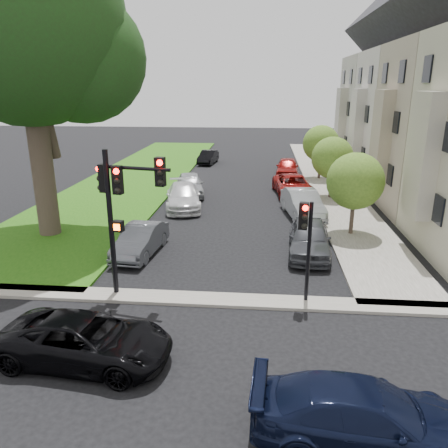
# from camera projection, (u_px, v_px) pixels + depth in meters

# --- Properties ---
(ground) EXTENTS (140.00, 140.00, 0.00)m
(ground) POSITION_uv_depth(u_px,v_px,m) (210.00, 331.00, 13.97)
(ground) COLOR black
(ground) RESTS_ON ground
(grass_strip) EXTENTS (8.00, 44.00, 0.12)m
(grass_strip) POSITION_uv_depth(u_px,v_px,m) (140.00, 176.00, 37.49)
(grass_strip) COLOR #1B530D
(grass_strip) RESTS_ON ground
(sidewalk_right) EXTENTS (3.50, 44.00, 0.12)m
(sidewalk_right) POSITION_uv_depth(u_px,v_px,m) (326.00, 179.00, 36.14)
(sidewalk_right) COLOR slate
(sidewalk_right) RESTS_ON ground
(sidewalk_cross) EXTENTS (60.00, 1.00, 0.12)m
(sidewalk_cross) POSITION_uv_depth(u_px,v_px,m) (217.00, 300.00, 15.85)
(sidewalk_cross) COLOR slate
(sidewalk_cross) RESTS_ON ground
(house_c) EXTENTS (7.70, 7.55, 15.97)m
(house_c) POSITION_uv_depth(u_px,v_px,m) (411.00, 93.00, 32.62)
(house_c) COLOR #A8A49F
(house_c) RESTS_ON ground
(house_d) EXTENTS (7.70, 7.55, 15.97)m
(house_d) POSITION_uv_depth(u_px,v_px,m) (385.00, 92.00, 39.73)
(house_d) COLOR #B0A994
(house_d) RESTS_ON ground
(eucalyptus) EXTENTS (10.50, 9.53, 14.88)m
(eucalyptus) POSITION_uv_depth(u_px,v_px,m) (23.00, 24.00, 19.79)
(eucalyptus) COLOR #4E392D
(eucalyptus) RESTS_ON ground
(small_tree_a) EXTENTS (2.89, 2.89, 4.33)m
(small_tree_a) POSITION_uv_depth(u_px,v_px,m) (355.00, 181.00, 21.96)
(small_tree_a) COLOR #4E392D
(small_tree_a) RESTS_ON ground
(small_tree_b) EXTENTS (2.83, 2.83, 4.24)m
(small_tree_b) POSITION_uv_depth(u_px,v_px,m) (332.00, 158.00, 29.38)
(small_tree_b) COLOR #4E392D
(small_tree_b) RESTS_ON ground
(small_tree_c) EXTENTS (2.96, 2.96, 4.44)m
(small_tree_c) POSITION_uv_depth(u_px,v_px,m) (321.00, 144.00, 35.46)
(small_tree_c) COLOR #4E392D
(small_tree_c) RESTS_ON ground
(traffic_signal_main) EXTENTS (2.66, 0.72, 5.43)m
(traffic_signal_main) POSITION_uv_depth(u_px,v_px,m) (121.00, 198.00, 15.24)
(traffic_signal_main) COLOR black
(traffic_signal_main) RESTS_ON ground
(traffic_signal_secondary) EXTENTS (0.50, 0.41, 3.76)m
(traffic_signal_secondary) POSITION_uv_depth(u_px,v_px,m) (306.00, 234.00, 14.99)
(traffic_signal_secondary) COLOR black
(traffic_signal_secondary) RESTS_ON ground
(car_cross_near) EXTENTS (5.06, 2.70, 1.35)m
(car_cross_near) POSITION_uv_depth(u_px,v_px,m) (86.00, 340.00, 12.25)
(car_cross_near) COLOR black
(car_cross_near) RESTS_ON ground
(car_cross_far) EXTENTS (5.03, 2.29, 1.43)m
(car_cross_far) POSITION_uv_depth(u_px,v_px,m) (365.00, 416.00, 9.37)
(car_cross_far) COLOR black
(car_cross_far) RESTS_ON ground
(car_parked_0) EXTENTS (2.17, 4.75, 1.58)m
(car_parked_0) POSITION_uv_depth(u_px,v_px,m) (309.00, 238.00, 20.07)
(car_parked_0) COLOR #3F4247
(car_parked_0) RESTS_ON ground
(car_parked_1) EXTENTS (2.51, 5.09, 1.61)m
(car_parked_1) POSITION_uv_depth(u_px,v_px,m) (303.00, 204.00, 25.79)
(car_parked_1) COLOR #999BA0
(car_parked_1) RESTS_ON ground
(car_parked_2) EXTENTS (2.98, 5.42, 1.44)m
(car_parked_2) POSITION_uv_depth(u_px,v_px,m) (293.00, 185.00, 30.89)
(car_parked_2) COLOR maroon
(car_parked_2) RESTS_ON ground
(car_parked_3) EXTENTS (2.14, 4.70, 1.56)m
(car_parked_3) POSITION_uv_depth(u_px,v_px,m) (287.00, 167.00, 37.36)
(car_parked_3) COLOR maroon
(car_parked_3) RESTS_ON ground
(car_parked_5) EXTENTS (1.85, 4.30, 1.38)m
(car_parked_5) POSITION_uv_depth(u_px,v_px,m) (140.00, 240.00, 20.08)
(car_parked_5) COLOR #3F4247
(car_parked_5) RESTS_ON ground
(car_parked_6) EXTENTS (3.04, 5.50, 1.51)m
(car_parked_6) POSITION_uv_depth(u_px,v_px,m) (183.00, 196.00, 27.71)
(car_parked_6) COLOR silver
(car_parked_6) RESTS_ON ground
(car_parked_7) EXTENTS (2.71, 4.84, 1.56)m
(car_parked_7) POSITION_uv_depth(u_px,v_px,m) (190.00, 184.00, 31.00)
(car_parked_7) COLOR #999BA0
(car_parked_7) RESTS_ON ground
(car_parked_9) EXTENTS (1.83, 4.10, 1.31)m
(car_parked_9) POSITION_uv_depth(u_px,v_px,m) (208.00, 157.00, 43.43)
(car_parked_9) COLOR black
(car_parked_9) RESTS_ON ground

